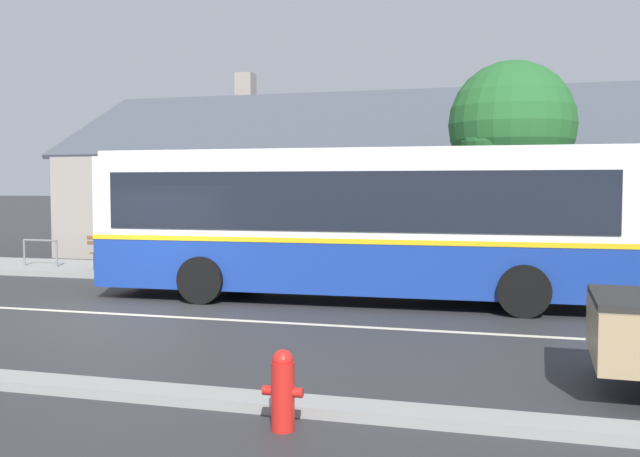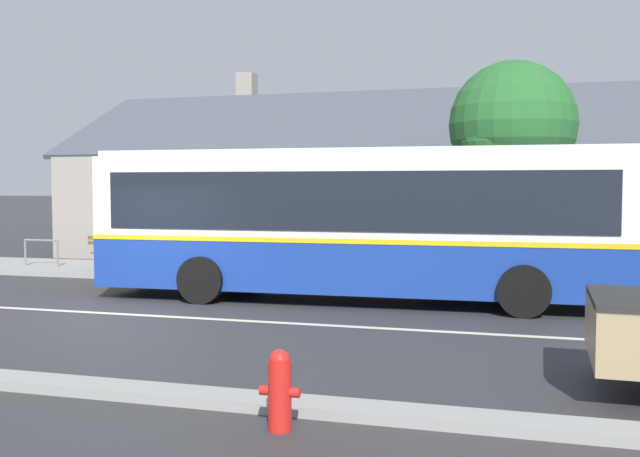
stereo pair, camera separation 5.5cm
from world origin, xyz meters
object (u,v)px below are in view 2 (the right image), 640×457
at_px(fire_hydrant, 280,389).
at_px(bus_stop_sign, 638,224).
at_px(bench_by_building, 121,254).
at_px(transit_bus, 357,220).
at_px(bike_rack, 41,248).
at_px(street_tree_primary, 510,128).

xyz_separation_m(fire_hydrant, bus_stop_sign, (4.84, 10.39, 1.21)).
distance_m(bench_by_building, fire_hydrant, 13.70).
xyz_separation_m(transit_bus, bike_rack, (-10.05, 2.72, -1.06)).
distance_m(bench_by_building, bike_rack, 2.75).
distance_m(street_tree_primary, bike_rack, 13.60).
distance_m(fire_hydrant, bike_rack, 15.67).
height_order(street_tree_primary, bike_rack, street_tree_primary).
relative_size(street_tree_primary, fire_hydrant, 6.81).
relative_size(transit_bus, bus_stop_sign, 4.73).
distance_m(transit_bus, bench_by_building, 7.82).
distance_m(bus_stop_sign, bike_rack, 16.01).
height_order(transit_bus, street_tree_primary, street_tree_primary).
bearing_deg(street_tree_primary, bike_rack, -175.56).
bearing_deg(bench_by_building, fire_hydrant, -52.23).
relative_size(transit_bus, bike_rack, 9.79).
height_order(bench_by_building, bus_stop_sign, bus_stop_sign).
bearing_deg(bus_stop_sign, transit_bus, -160.55).
bearing_deg(street_tree_primary, bus_stop_sign, -30.46).
bearing_deg(fire_hydrant, bench_by_building, 127.77).
distance_m(street_tree_primary, fire_hydrant, 12.71).
height_order(street_tree_primary, fire_hydrant, street_tree_primary).
height_order(bench_by_building, street_tree_primary, street_tree_primary).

